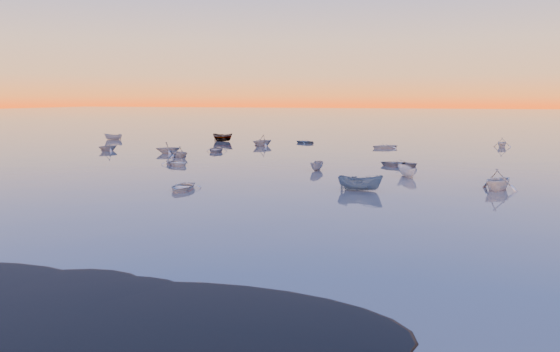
% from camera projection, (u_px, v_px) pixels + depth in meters
% --- Properties ---
extents(ground, '(600.00, 600.00, 0.00)m').
position_uv_depth(ground, '(380.00, 136.00, 119.00)').
color(ground, '#645953').
rests_on(ground, ground).
extents(mud_lobes, '(140.00, 6.00, 0.07)m').
position_uv_depth(mud_lobes, '(94.00, 294.00, 23.56)').
color(mud_lobes, black).
rests_on(mud_lobes, ground).
extents(moored_fleet, '(124.00, 58.00, 1.20)m').
position_uv_depth(moored_fleet, '(338.00, 159.00, 74.59)').
color(moored_fleet, white).
rests_on(moored_fleet, ground).
extents(boat_near_left, '(4.11, 4.49, 1.08)m').
position_uv_depth(boat_near_left, '(177.00, 165.00, 68.06)').
color(boat_near_left, white).
rests_on(boat_near_left, ground).
extents(boat_near_center, '(1.83, 4.17, 1.43)m').
position_uv_depth(boat_near_center, '(360.00, 190.00, 49.72)').
color(boat_near_center, '#3E5C77').
rests_on(boat_near_center, ground).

